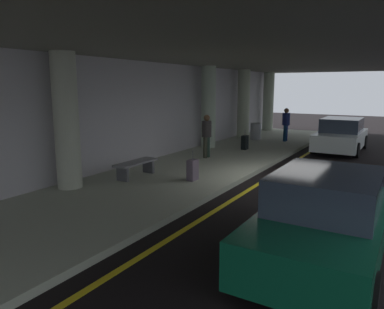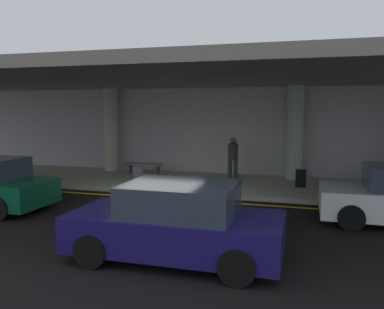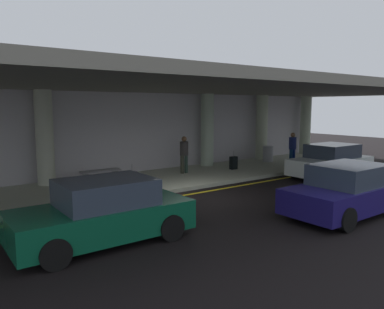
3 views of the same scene
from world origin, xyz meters
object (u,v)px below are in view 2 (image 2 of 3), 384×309
(suitcase_upright_primary, at_px, (301,178))
(car_navy, at_px, (177,223))
(support_column_left_mid, at_px, (295,133))
(suitcase_upright_secondary, at_px, (138,174))
(support_column_far_left, at_px, (111,130))
(person_waiting_for_ride, at_px, (233,156))
(bench_metal, at_px, (143,166))

(suitcase_upright_primary, bearing_deg, car_navy, -109.83)
(support_column_left_mid, bearing_deg, suitcase_upright_primary, -80.55)
(suitcase_upright_primary, relative_size, suitcase_upright_secondary, 1.00)
(support_column_far_left, height_order, support_column_left_mid, same)
(car_navy, distance_m, person_waiting_for_ride, 7.83)
(support_column_left_mid, distance_m, suitcase_upright_primary, 2.29)
(support_column_far_left, height_order, suitcase_upright_primary, support_column_far_left)
(suitcase_upright_primary, distance_m, bench_metal, 6.46)
(suitcase_upright_secondary, xyz_separation_m, bench_metal, (-0.52, 1.72, 0.04))
(suitcase_upright_primary, bearing_deg, bench_metal, 169.12)
(support_column_far_left, bearing_deg, car_navy, -55.94)
(car_navy, height_order, person_waiting_for_ride, person_waiting_for_ride)
(suitcase_upright_secondary, bearing_deg, person_waiting_for_ride, 1.42)
(suitcase_upright_secondary, bearing_deg, bench_metal, 86.26)
(support_column_left_mid, bearing_deg, bench_metal, -172.63)
(person_waiting_for_ride, bearing_deg, suitcase_upright_secondary, -59.33)
(car_navy, bearing_deg, support_column_left_mid, -97.90)
(person_waiting_for_ride, bearing_deg, support_column_left_mid, 125.58)
(suitcase_upright_secondary, bearing_deg, car_navy, -81.22)
(suitcase_upright_primary, distance_m, suitcase_upright_secondary, 5.93)
(support_column_left_mid, height_order, person_waiting_for_ride, support_column_left_mid)
(support_column_left_mid, xyz_separation_m, bench_metal, (-6.12, -0.79, -1.47))
(person_waiting_for_ride, bearing_deg, car_navy, 10.84)
(suitcase_upright_secondary, bearing_deg, support_column_left_mid, 3.45)
(car_navy, xyz_separation_m, bench_metal, (-4.18, 8.17, -0.21))
(support_column_far_left, xyz_separation_m, person_waiting_for_ride, (5.74, -1.15, -0.86))
(support_column_far_left, distance_m, car_navy, 10.90)
(support_column_far_left, xyz_separation_m, car_navy, (6.06, -8.97, -1.26))
(support_column_left_mid, xyz_separation_m, suitcase_upright_secondary, (-5.59, -2.51, -1.51))
(support_column_far_left, distance_m, suitcase_upright_primary, 8.59)
(bench_metal, bearing_deg, suitcase_upright_primary, -8.03)
(suitcase_upright_primary, bearing_deg, suitcase_upright_secondary, -174.95)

